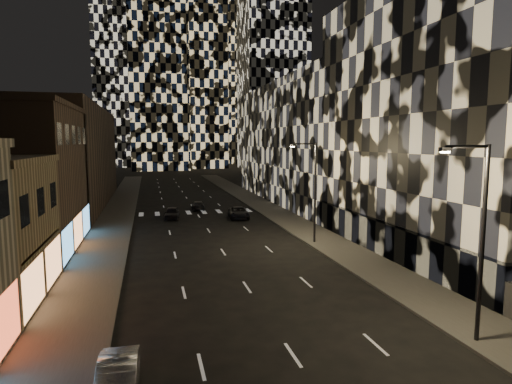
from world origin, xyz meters
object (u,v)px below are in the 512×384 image
car_dark_midlane (172,213)px  streetlight_near (479,230)px  car_dark_rightlane (239,213)px  car_dark_oncoming (198,205)px  car_silver_parked (117,379)px  streetlight_far (313,185)px

car_dark_midlane → streetlight_near: bearing=-65.4°
car_dark_rightlane → car_dark_oncoming: bearing=123.0°
streetlight_near → car_silver_parked: bearing=-178.7°
streetlight_far → car_dark_oncoming: size_ratio=2.23×
car_dark_oncoming → car_dark_rightlane: bearing=120.2°
streetlight_near → car_dark_rightlane: 34.87m
streetlight_far → car_dark_midlane: size_ratio=2.18×
streetlight_near → car_silver_parked: 16.25m
streetlight_near → car_dark_oncoming: 43.04m
car_silver_parked → car_dark_oncoming: (7.70, 42.41, -0.08)m
car_dark_midlane → car_dark_oncoming: car_dark_midlane is taller
car_dark_oncoming → car_silver_parked: bearing=82.3°
car_silver_parked → car_dark_midlane: bearing=85.0°
car_dark_rightlane → streetlight_near: bearing=-78.2°
streetlight_far → car_dark_oncoming: streetlight_far is taller
streetlight_near → car_silver_parked: streetlight_near is taller
streetlight_far → car_silver_parked: 26.05m
car_silver_parked → car_dark_oncoming: car_silver_parked is taller
car_dark_midlane → car_dark_rightlane: bearing=-4.8°
car_silver_parked → car_dark_midlane: size_ratio=0.99×
streetlight_far → streetlight_near: bearing=-90.0°
streetlight_near → car_silver_parked: size_ratio=2.21×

